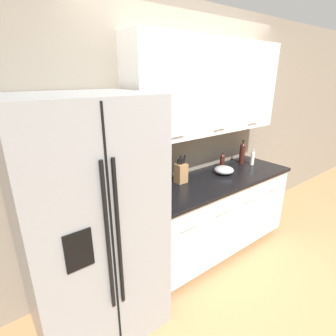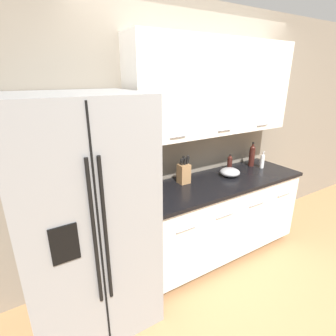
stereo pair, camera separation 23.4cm
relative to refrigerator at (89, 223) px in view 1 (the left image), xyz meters
The scene contains 10 objects.
ground_plane 1.77m from the refrigerator, 27.38° to the right, with size 14.00×14.00×0.00m, color #B27F51.
wall_back 1.52m from the refrigerator, 15.10° to the left, with size 10.00×0.39×2.60m.
counter_unit 1.51m from the refrigerator, ahead, with size 1.86×0.64×0.90m.
refrigerator is the anchor object (origin of this frame).
knife_block 1.08m from the refrigerator, 11.30° to the left, with size 0.13×0.10×0.29m.
wine_bottle 2.07m from the refrigerator, ahead, with size 0.07×0.07×0.29m.
soap_dispenser 2.11m from the refrigerator, ahead, with size 0.05×0.05×0.20m.
oil_bottle 1.75m from the refrigerator, ahead, with size 0.06×0.06×0.19m.
steel_canister 0.74m from the refrigerator, 15.78° to the left, with size 0.11×0.11×0.21m.
mixing_bowl 1.60m from the refrigerator, ahead, with size 0.21×0.21×0.09m.
Camera 1 is at (-1.91, -0.97, 1.93)m, focal length 28.00 mm.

